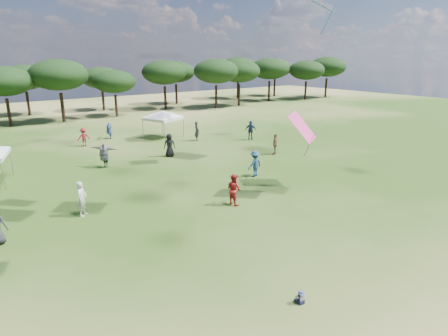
# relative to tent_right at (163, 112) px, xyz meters

# --- Properties ---
(tree_line) EXTENTS (108.78, 17.63, 7.77)m
(tree_line) POSITION_rel_tent_right_xyz_m (-6.36, 19.23, 2.87)
(tree_line) COLOR black
(tree_line) RESTS_ON ground
(tent_right) EXTENTS (5.72, 5.72, 2.98)m
(tent_right) POSITION_rel_tent_right_xyz_m (0.00, 0.00, 0.00)
(tent_right) COLOR gray
(tent_right) RESTS_ON ground
(toddler) EXTENTS (0.33, 0.35, 0.46)m
(toddler) POSITION_rel_tent_right_xyz_m (-8.72, -26.19, -2.36)
(toddler) COLOR black
(toddler) RESTS_ON ground
(festival_crowd) EXTENTS (28.01, 22.30, 1.89)m
(festival_crowd) POSITION_rel_tent_right_xyz_m (-7.87, -7.07, -1.67)
(festival_crowd) COLOR beige
(festival_crowd) RESTS_ON ground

